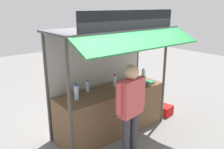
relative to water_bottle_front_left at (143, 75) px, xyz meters
The scene contains 15 objects.
ground_plane 1.53m from the water_bottle_front_left, behind, with size 20.00×20.00×0.00m, color slate.
stall_counter 1.20m from the water_bottle_front_left, behind, with size 2.50×0.79×1.00m, color brown.
stall_structure 1.13m from the water_bottle_front_left, behind, with size 2.70×1.62×2.68m.
water_bottle_front_left is the anchor object (origin of this frame).
water_bottle_mid_left 1.77m from the water_bottle_front_left, behind, with size 0.07×0.07×0.24m.
water_bottle_right 1.88m from the water_bottle_front_left, behind, with size 0.09×0.09×0.31m.
water_bottle_left 1.48m from the water_bottle_front_left, behind, with size 0.07×0.07×0.26m.
water_bottle_back_right 0.84m from the water_bottle_front_left, behind, with size 0.08×0.08×0.29m.
magazine_stack_rear_center 0.87m from the water_bottle_front_left, 160.81° to the right, with size 0.22×0.29×0.05m.
magazine_stack_far_right 0.29m from the water_bottle_front_left, 116.92° to the right, with size 0.26×0.31×0.07m.
banana_bunch_leftmost 1.82m from the water_bottle_front_left, 160.71° to the right, with size 0.10×0.10×0.28m.
banana_bunch_inner_left 2.18m from the water_bottle_front_left, 164.77° to the right, with size 0.11×0.11×0.32m.
banana_bunch_inner_right 1.37m from the water_bottle_front_left, 149.80° to the right, with size 0.10×0.09×0.25m.
vendor_person 1.62m from the water_bottle_front_left, 144.29° to the right, with size 0.68×0.29×1.79m.
plastic_crate 1.20m from the water_bottle_front_left, 23.27° to the right, with size 0.35×0.35×0.25m, color red.
Camera 1 is at (-2.98, -3.68, 2.76)m, focal length 37.40 mm.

